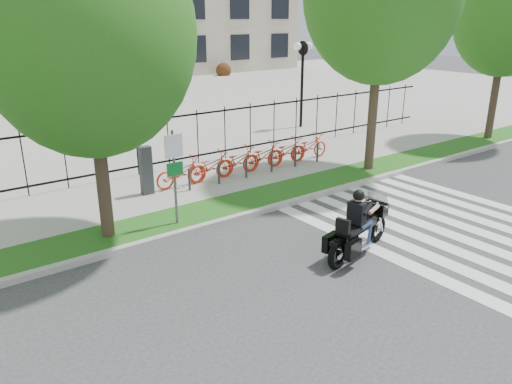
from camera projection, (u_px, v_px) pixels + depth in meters
ground at (326, 287)px, 10.39m from camera, size 120.00×120.00×0.00m
curb at (219, 222)px, 13.46m from camera, size 60.00×0.20×0.15m
grass_verge at (203, 213)px, 14.10m from camera, size 60.00×1.50×0.15m
sidewalk at (162, 190)px, 15.98m from camera, size 60.00×3.50×0.15m
plaza at (25, 112)px, 29.23m from camera, size 80.00×34.00×0.10m
crosswalk_stripes at (458, 231)px, 13.12m from camera, size 5.70×8.00×0.01m
iron_fence at (137, 147)px, 16.95m from camera, size 30.00×0.06×2.00m
lamp_post_right at (303, 63)px, 24.04m from camera, size 1.06×0.70×4.25m
street_tree_1 at (87, 34)px, 10.92m from camera, size 4.81×4.81×7.60m
street_tree_3 at (507, 18)px, 20.89m from camera, size 4.27×4.27×7.60m
bike_share_station at (249, 159)px, 17.46m from camera, size 7.77×0.85×1.50m
sign_pole_regulatory at (174, 166)px, 12.70m from camera, size 0.50×0.09×2.50m
motorcycle_rider at (359, 228)px, 11.63m from camera, size 2.54×1.05×1.98m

